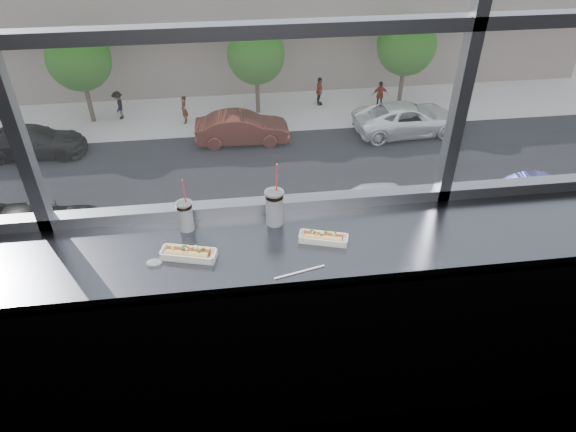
{
  "coord_description": "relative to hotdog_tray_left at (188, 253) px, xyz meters",
  "views": [
    {
      "loc": [
        -0.1,
        -0.64,
        2.6
      ],
      "look_at": [
        0.15,
        1.23,
        1.25
      ],
      "focal_mm": 32.0,
      "sensor_mm": 36.0,
      "label": 1
    }
  ],
  "objects": [
    {
      "name": "wall_back_lower",
      "position": [
        0.31,
        0.33,
        -0.57
      ],
      "size": [
        6.0,
        0.0,
        6.0
      ],
      "primitive_type": "plane",
      "rotation": [
        1.57,
        0.0,
        0.0
      ],
      "color": "black",
      "rests_on": "ground"
    },
    {
      "name": "counter",
      "position": [
        0.31,
        0.05,
        -0.05
      ],
      "size": [
        6.0,
        0.55,
        0.06
      ],
      "primitive_type": "cube",
      "color": "#595A61",
      "rests_on": "ground"
    },
    {
      "name": "counter_fascia",
      "position": [
        0.31,
        -0.2,
        -0.57
      ],
      "size": [
        6.0,
        0.04,
        1.04
      ],
      "primitive_type": "cube",
      "color": "#595A61",
      "rests_on": "ground"
    },
    {
      "name": "hotdog_tray_left",
      "position": [
        0.0,
        0.0,
        0.0
      ],
      "size": [
        0.26,
        0.15,
        0.06
      ],
      "rotation": [
        0.0,
        0.0,
        -0.27
      ],
      "color": "white",
      "rests_on": "counter"
    },
    {
      "name": "hotdog_tray_right",
      "position": [
        0.62,
        0.04,
        -0.0
      ],
      "size": [
        0.24,
        0.14,
        0.06
      ],
      "rotation": [
        0.0,
        0.0,
        -0.3
      ],
      "color": "white",
      "rests_on": "counter"
    },
    {
      "name": "soda_cup_left",
      "position": [
        -0.01,
        0.22,
        0.06
      ],
      "size": [
        0.08,
        0.08,
        0.29
      ],
      "color": "white",
      "rests_on": "counter"
    },
    {
      "name": "soda_cup_right",
      "position": [
        0.41,
        0.21,
        0.08
      ],
      "size": [
        0.09,
        0.09,
        0.35
      ],
      "color": "white",
      "rests_on": "counter"
    },
    {
      "name": "loose_straw",
      "position": [
        0.48,
        -0.17,
        -0.02
      ],
      "size": [
        0.23,
        0.07,
        0.01
      ],
      "primitive_type": "cylinder",
      "rotation": [
        0.0,
        1.57,
        0.24
      ],
      "color": "white",
      "rests_on": "counter"
    },
    {
      "name": "wrapper",
      "position": [
        -0.15,
        -0.03,
        -0.01
      ],
      "size": [
        0.09,
        0.06,
        0.02
      ],
      "primitive_type": "ellipsoid",
      "color": "silver",
      "rests_on": "counter"
    },
    {
      "name": "plaza_ground",
      "position": [
        0.31,
        43.83,
        -12.12
      ],
      "size": [
        120.0,
        120.0,
        0.0
      ],
      "primitive_type": "plane",
      "color": "#BDB6AD",
      "rests_on": "ground"
    },
    {
      "name": "plaza_near",
      "position": [
        0.31,
        7.33,
        -12.1
      ],
      "size": [
        50.0,
        14.0,
        0.04
      ],
      "primitive_type": "cube",
      "color": "#BDB6AD",
      "rests_on": "plaza_ground"
    },
    {
      "name": "street_asphalt",
      "position": [
        0.31,
        20.33,
        -12.09
      ],
      "size": [
        80.0,
        10.0,
        0.06
      ],
      "primitive_type": "cube",
      "color": "black",
      "rests_on": "plaza_ground"
    },
    {
      "name": "far_sidewalk",
      "position": [
        0.31,
        28.33,
        -12.1
      ],
      "size": [
        80.0,
        6.0,
        0.04
      ],
      "primitive_type": "cube",
      "color": "#BDB6AD",
      "rests_on": "plaza_ground"
    },
    {
      "name": "far_building",
      "position": [
        0.31,
        38.33,
        -8.12
      ],
      "size": [
        50.0,
        14.0,
        8.0
      ],
      "primitive_type": "cube",
      "color": "gray",
      "rests_on": "plaza_ground"
    },
    {
      "name": "car_far_a",
      "position": [
        -10.17,
        24.33,
        -11.0
      ],
      "size": [
        2.89,
        6.5,
        2.14
      ],
      "primitive_type": "imported",
      "rotation": [
        0.0,
        0.0,
        1.54
      ],
      "color": "black",
      "rests_on": "street_asphalt"
    },
    {
      "name": "car_far_b",
      "position": [
        1.06,
        24.33,
        -10.92
      ],
      "size": [
        3.01,
        6.92,
        2.29
      ],
      "primitive_type": "imported",
      "rotation": [
        0.0,
        0.0,
        1.55
      ],
      "color": "maroon",
      "rests_on": "street_asphalt"
    },
    {
      "name": "car_near_d",
      "position": [
        7.05,
        16.33,
        -11.0
      ],
      "size": [
        2.85,
        6.46,
        2.13
      ],
      "primitive_type": "imported",
      "rotation": [
        0.0,
        0.0,
        1.54
      ],
      "color": "white",
      "rests_on": "street_asphalt"
    },
    {
      "name": "car_near_e",
      "position": [
        14.35,
        16.33,
        -11.13
      ],
      "size": [
        2.38,
        5.64,
        1.88
      ],
      "primitive_type": "imported",
      "rotation": [
        0.0,
        0.0,
        1.58
      ],
      "color": "#434397",
      "rests_on": "street_asphalt"
    },
    {
      "name": "car_near_b",
      "position": [
        -7.84,
        16.33,
        -10.98
      ],
      "size": [
        3.46,
        6.79,
        2.17
      ],
      "primitive_type": "imported",
      "rotation": [
        0.0,
        0.0,
        1.45
      ],
      "color": "black",
      "rests_on": "street_asphalt"
    },
    {
      "name": "car_far_c",
      "position": [
        10.6,
        24.33,
        -10.9
      ],
      "size": [
        3.32,
        7.13,
        2.32
      ],
      "primitive_type": "imported",
      "rotation": [
        0.0,
        0.0,
        1.63
      ],
      "color": "white",
      "rests_on": "street_asphalt"
    },
    {
      "name": "pedestrian_d",
      "position": [
        10.0,
        27.99,
        -11.04
      ],
      "size": [
        0.93,
        0.69,
        2.08
      ],
      "primitive_type": "imported",
      "rotation": [
        0.0,
        0.0,
        3.14
      ],
      "color": "#66605B",
      "rests_on": "far_sidewalk"
    },
    {
      "name": "pedestrian_b",
      "position": [
        -2.24,
        27.38,
        -11.08
      ],
      "size": [
        0.67,
        0.89,
        2.01
      ],
      "primitive_type": "imported",
      "rotation": [
        0.0,
        0.0,
        4.71
      ],
      "color": "#66605B",
      "rests_on": "far_sidewalk"
    },
    {
      "name": "pedestrian_a",
      "position": [
        -6.21,
        28.49,
        -11.05
      ],
      "size": [
        0.69,
        0.92,
        2.07
      ],
      "primitive_type": "imported",
      "rotation": [
        0.0,
        0.0,
        4.71
      ],
      "color": "#66605B",
      "rests_on": "far_sidewalk"
    },
    {
      "name": "pedestrian_c",
      "position": [
        6.27,
        28.96,
        -11.0
      ],
      "size": [
        0.73,
        0.97,
        2.18
      ],
      "primitive_type": "imported",
      "rotation": [
        0.0,
        0.0,
        1.57
      ],
      "color": "#66605B",
      "rests_on": "far_sidewalk"
    },
    {
      "name": "tree_left",
      "position": [
        -7.83,
        28.33,
        -8.26
      ],
      "size": [
        3.65,
        3.65,
        5.7
      ],
      "color": "#47382B",
      "rests_on": "far_sidewalk"
    },
    {
      "name": "tree_center",
      "position": [
        2.26,
        28.33,
        -8.47
      ],
      "size": [
        3.45,
        3.45,
        5.39
      ],
      "color": "#47382B",
      "rests_on": "far_sidewalk"
    },
    {
      "name": "tree_right",
      "position": [
        11.43,
        28.33,
        -8.28
      ],
      "size": [
        3.63,
        3.63,
        5.67
      ],
      "color": "#47382B",
      "rests_on": "far_sidewalk"
    }
  ]
}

